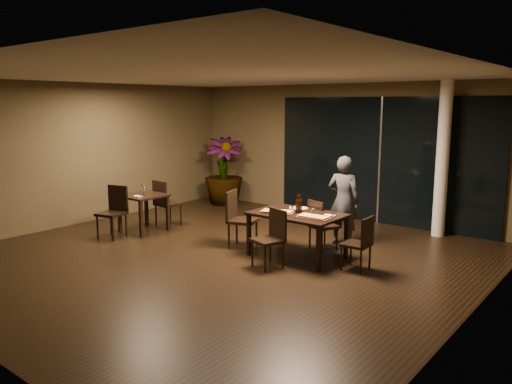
# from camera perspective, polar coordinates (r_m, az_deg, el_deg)

# --- Properties ---
(ground) EXTENTS (8.00, 8.00, 0.00)m
(ground) POSITION_cam_1_polar(r_m,az_deg,el_deg) (8.54, -3.98, -7.34)
(ground) COLOR black
(ground) RESTS_ON ground
(wall_back) EXTENTS (8.00, 0.10, 3.00)m
(wall_back) POSITION_cam_1_polar(r_m,az_deg,el_deg) (11.51, 9.74, 4.66)
(wall_back) COLOR #4C4128
(wall_back) RESTS_ON ground
(wall_left) EXTENTS (0.10, 8.00, 3.00)m
(wall_left) POSITION_cam_1_polar(r_m,az_deg,el_deg) (11.35, -19.35, 4.17)
(wall_left) COLOR #4C4128
(wall_left) RESTS_ON ground
(wall_right) EXTENTS (0.10, 8.00, 3.00)m
(wall_right) POSITION_cam_1_polar(r_m,az_deg,el_deg) (6.26, 24.31, -0.49)
(wall_right) COLOR #4C4128
(wall_right) RESTS_ON ground
(ceiling) EXTENTS (8.00, 8.00, 0.04)m
(ceiling) POSITION_cam_1_polar(r_m,az_deg,el_deg) (8.17, -4.24, 13.32)
(ceiling) COLOR silver
(ceiling) RESTS_ON wall_back
(window_panel) EXTENTS (5.00, 0.06, 2.70)m
(window_panel) POSITION_cam_1_polar(r_m,az_deg,el_deg) (11.00, 14.06, 3.47)
(window_panel) COLOR black
(window_panel) RESTS_ON ground
(column) EXTENTS (0.24, 0.24, 3.00)m
(column) POSITION_cam_1_polar(r_m,az_deg,el_deg) (10.19, 20.53, 3.49)
(column) COLOR white
(column) RESTS_ON ground
(main_table) EXTENTS (1.50, 1.00, 0.75)m
(main_table) POSITION_cam_1_polar(r_m,az_deg,el_deg) (8.38, 4.75, -2.92)
(main_table) COLOR black
(main_table) RESTS_ON ground
(side_table) EXTENTS (0.80, 0.80, 0.75)m
(side_table) POSITION_cam_1_polar(r_m,az_deg,el_deg) (10.31, -12.75, -0.98)
(side_table) COLOR black
(side_table) RESTS_ON ground
(chair_main_far) EXTENTS (0.53, 0.53, 0.89)m
(chair_main_far) POSITION_cam_1_polar(r_m,az_deg,el_deg) (8.83, 7.34, -3.47)
(chair_main_far) COLOR black
(chair_main_far) RESTS_ON ground
(chair_main_near) EXTENTS (0.53, 0.53, 0.92)m
(chair_main_near) POSITION_cam_1_polar(r_m,az_deg,el_deg) (7.88, 1.84, -4.93)
(chair_main_near) COLOR black
(chair_main_near) RESTS_ON ground
(chair_main_left) EXTENTS (0.60, 0.60, 1.02)m
(chair_main_left) POSITION_cam_1_polar(r_m,az_deg,el_deg) (8.96, -2.07, -2.73)
(chair_main_left) COLOR black
(chair_main_left) RESTS_ON ground
(chair_main_right) EXTENTS (0.41, 0.41, 0.86)m
(chair_main_right) POSITION_cam_1_polar(r_m,az_deg,el_deg) (7.85, 11.89, -5.47)
(chair_main_right) COLOR black
(chair_main_right) RESTS_ON ground
(chair_side_far) EXTENTS (0.49, 0.49, 0.98)m
(chair_side_far) POSITION_cam_1_polar(r_m,az_deg,el_deg) (10.64, -10.40, -0.98)
(chair_side_far) COLOR black
(chair_side_far) RESTS_ON ground
(chair_side_near) EXTENTS (0.55, 0.55, 0.99)m
(chair_side_near) POSITION_cam_1_polar(r_m,az_deg,el_deg) (10.02, -15.89, -1.83)
(chair_side_near) COLOR black
(chair_side_near) RESTS_ON ground
(diner) EXTENTS (0.60, 0.44, 1.64)m
(diner) POSITION_cam_1_polar(r_m,az_deg,el_deg) (9.16, 9.97, -0.99)
(diner) COLOR #292C2E
(diner) RESTS_ON ground
(potted_plant) EXTENTS (1.32, 1.32, 1.72)m
(potted_plant) POSITION_cam_1_polar(r_m,az_deg,el_deg) (12.81, -3.71, 2.42)
(potted_plant) COLOR #1B4517
(potted_plant) RESTS_ON ground
(pizza_board_left) EXTENTS (0.61, 0.42, 0.01)m
(pizza_board_left) POSITION_cam_1_polar(r_m,az_deg,el_deg) (8.36, 2.43, -2.34)
(pizza_board_left) COLOR #462B16
(pizza_board_left) RESTS_ON main_table
(pizza_board_right) EXTENTS (0.56, 0.30, 0.01)m
(pizza_board_right) POSITION_cam_1_polar(r_m,az_deg,el_deg) (8.02, 6.58, -2.93)
(pizza_board_right) COLOR #4A2E18
(pizza_board_right) RESTS_ON main_table
(oblong_pizza_left) EXTENTS (0.53, 0.38, 0.02)m
(oblong_pizza_left) POSITION_cam_1_polar(r_m,az_deg,el_deg) (8.36, 2.43, -2.23)
(oblong_pizza_left) COLOR #6C0C09
(oblong_pizza_left) RESTS_ON pizza_board_left
(oblong_pizza_right) EXTENTS (0.46, 0.22, 0.02)m
(oblong_pizza_right) POSITION_cam_1_polar(r_m,az_deg,el_deg) (8.02, 6.59, -2.81)
(oblong_pizza_right) COLOR #6B090A
(oblong_pizza_right) RESTS_ON pizza_board_right
(round_pizza) EXTENTS (0.29, 0.29, 0.01)m
(round_pizza) POSITION_cam_1_polar(r_m,az_deg,el_deg) (8.69, 4.96, -1.89)
(round_pizza) COLOR red
(round_pizza) RESTS_ON main_table
(bottle_a) EXTENTS (0.07, 0.07, 0.31)m
(bottle_a) POSITION_cam_1_polar(r_m,az_deg,el_deg) (8.37, 4.77, -1.32)
(bottle_a) COLOR black
(bottle_a) RESTS_ON main_table
(bottle_b) EXTENTS (0.07, 0.07, 0.31)m
(bottle_b) POSITION_cam_1_polar(r_m,az_deg,el_deg) (8.32, 4.90, -1.40)
(bottle_b) COLOR black
(bottle_b) RESTS_ON main_table
(bottle_c) EXTENTS (0.07, 0.07, 0.30)m
(bottle_c) POSITION_cam_1_polar(r_m,az_deg,el_deg) (8.43, 5.06, -1.28)
(bottle_c) COLOR black
(bottle_c) RESTS_ON main_table
(tumbler_left) EXTENTS (0.07, 0.07, 0.08)m
(tumbler_left) POSITION_cam_1_polar(r_m,az_deg,el_deg) (8.56, 4.07, -1.84)
(tumbler_left) COLOR white
(tumbler_left) RESTS_ON main_table
(tumbler_right) EXTENTS (0.08, 0.08, 0.10)m
(tumbler_right) POSITION_cam_1_polar(r_m,az_deg,el_deg) (8.31, 6.35, -2.17)
(tumbler_right) COLOR white
(tumbler_right) RESTS_ON main_table
(napkin_near) EXTENTS (0.21, 0.16, 0.01)m
(napkin_near) POSITION_cam_1_polar(r_m,az_deg,el_deg) (8.01, 7.45, -2.96)
(napkin_near) COLOR white
(napkin_near) RESTS_ON main_table
(napkin_far) EXTENTS (0.19, 0.12, 0.01)m
(napkin_far) POSITION_cam_1_polar(r_m,az_deg,el_deg) (8.21, 8.42, -2.66)
(napkin_far) COLOR white
(napkin_far) RESTS_ON main_table
(wine_glass_a) EXTENTS (0.09, 0.09, 0.20)m
(wine_glass_a) POSITION_cam_1_polar(r_m,az_deg,el_deg) (10.38, -12.72, 0.37)
(wine_glass_a) COLOR white
(wine_glass_a) RESTS_ON side_table
(wine_glass_b) EXTENTS (0.07, 0.07, 0.16)m
(wine_glass_b) POSITION_cam_1_polar(r_m,az_deg,el_deg) (10.17, -12.64, 0.07)
(wine_glass_b) COLOR white
(wine_glass_b) RESTS_ON side_table
(side_napkin) EXTENTS (0.19, 0.13, 0.01)m
(side_napkin) POSITION_cam_1_polar(r_m,az_deg,el_deg) (10.08, -13.37, -0.48)
(side_napkin) COLOR white
(side_napkin) RESTS_ON side_table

